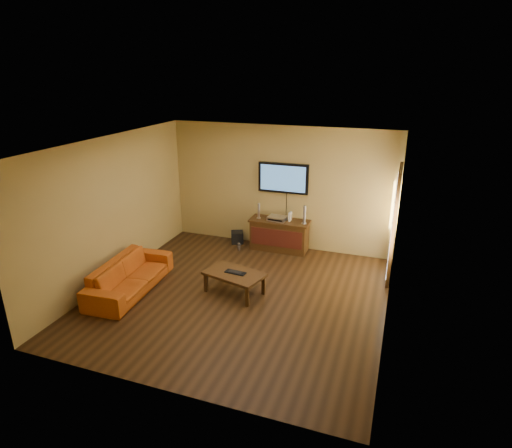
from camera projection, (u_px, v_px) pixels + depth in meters
The scene contains 14 objects.
ground_plane at pixel (239, 296), 7.60m from camera, with size 5.00×5.00×0.00m, color black.
room_walls at pixel (251, 196), 7.57m from camera, with size 5.00×5.00×5.00m.
french_door at pixel (394, 226), 7.97m from camera, with size 0.07×1.02×2.22m.
media_console at pixel (279, 235), 9.44m from camera, with size 1.31×0.50×0.69m.
television at pixel (283, 178), 9.20m from camera, with size 1.11×0.08×0.65m.
coffee_table at pixel (234, 275), 7.61m from camera, with size 1.16×0.86×0.40m.
sofa at pixel (129, 271), 7.70m from camera, with size 1.95×0.57×0.76m, color #BA5114.
speaker_left at pixel (259, 211), 9.40m from camera, with size 0.09×0.09×0.35m.
speaker_right at pixel (304, 216), 9.06m from camera, with size 0.11×0.11×0.40m.
av_receiver at pixel (277, 218), 9.31m from camera, with size 0.39×0.28×0.09m, color silver.
game_console at pixel (290, 217), 9.26m from camera, with size 0.04×0.14×0.20m, color white.
subwoofer at pixel (237, 237), 9.88m from camera, with size 0.27×0.27×0.27m, color black.
bottle at pixel (239, 247), 9.47m from camera, with size 0.07×0.07×0.19m.
keyboard at pixel (235, 272), 7.58m from camera, with size 0.39×0.18×0.02m.
Camera 1 is at (2.51, -6.20, 3.84)m, focal length 30.00 mm.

